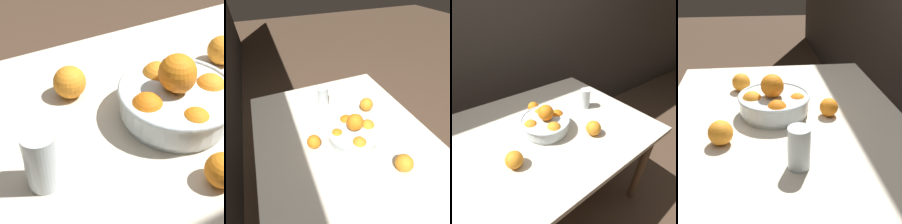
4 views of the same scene
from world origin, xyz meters
The scene contains 7 objects.
ground_plane centered at (0.00, 0.00, 0.00)m, with size 12.00×12.00×0.00m, color #4C3828.
dining_table centered at (0.00, 0.00, 0.63)m, with size 1.14×0.90×0.70m.
fruit_bowl centered at (-0.01, -0.03, 0.76)m, with size 0.27×0.27×0.16m.
juice_glass centered at (0.32, 0.01, 0.76)m, with size 0.07×0.07×0.13m.
orange_loose_near_bowl centered at (-0.25, -0.16, 0.74)m, with size 0.08×0.08×0.08m, color orange.
orange_loose_front centered at (0.02, 0.17, 0.74)m, with size 0.07×0.07×0.07m, color orange.
orange_loose_aside centered at (0.17, -0.22, 0.75)m, with size 0.08×0.08×0.08m, color orange.
Camera 2 is at (-0.54, 0.27, 1.42)m, focal length 28.00 mm.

